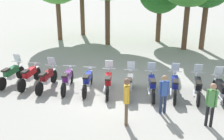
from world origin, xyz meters
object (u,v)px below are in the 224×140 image
(motorcycle_8, at_px, (175,85))
(person_2, at_px, (211,102))
(person_0, at_px, (127,98))
(motorcycle_3, at_px, (67,79))
(motorcycle_7, at_px, (152,85))
(motorcycle_0, at_px, (11,74))
(motorcycle_9, at_px, (198,87))
(motorcycle_4, at_px, (88,81))
(motorcycle_10, at_px, (221,90))
(motorcycle_2, at_px, (47,78))
(motorcycle_6, at_px, (130,83))
(motorcycle_1, at_px, (30,76))
(motorcycle_5, at_px, (108,82))
(person_1, at_px, (164,92))

(motorcycle_8, distance_m, person_2, 2.66)
(motorcycle_8, height_order, person_0, person_0)
(motorcycle_3, distance_m, person_0, 4.11)
(motorcycle_7, bearing_deg, motorcycle_0, 81.68)
(motorcycle_9, bearing_deg, motorcycle_4, 94.46)
(motorcycle_9, relative_size, person_2, 1.30)
(motorcycle_10, bearing_deg, person_0, 117.39)
(motorcycle_2, height_order, person_2, person_2)
(motorcycle_3, xyz_separation_m, motorcycle_6, (2.93, 0.29, 0.01))
(motorcycle_1, relative_size, motorcycle_4, 1.01)
(person_0, bearing_deg, motorcycle_4, -53.94)
(motorcycle_1, bearing_deg, motorcycle_6, -89.71)
(motorcycle_5, distance_m, motorcycle_8, 2.97)
(motorcycle_3, distance_m, motorcycle_6, 2.95)
(motorcycle_4, xyz_separation_m, person_1, (3.59, -1.17, 0.43))
(motorcycle_0, distance_m, motorcycle_8, 7.86)
(motorcycle_10, bearing_deg, motorcycle_3, 82.52)
(motorcycle_4, xyz_separation_m, motorcycle_7, (2.93, 0.35, 0.01))
(motorcycle_9, xyz_separation_m, person_0, (-2.49, -3.05, 0.57))
(motorcycle_10, bearing_deg, person_2, 152.66)
(motorcycle_0, distance_m, motorcycle_6, 5.88)
(motorcycle_1, relative_size, motorcycle_9, 1.00)
(motorcycle_3, bearing_deg, person_1, -114.79)
(person_2, bearing_deg, motorcycle_2, -84.74)
(motorcycle_4, height_order, motorcycle_9, motorcycle_9)
(person_1, distance_m, person_2, 1.78)
(motorcycle_4, height_order, person_2, person_2)
(motorcycle_2, height_order, motorcycle_5, same)
(motorcycle_3, xyz_separation_m, person_0, (3.38, -2.28, 0.58))
(motorcycle_10, relative_size, person_2, 1.27)
(motorcycle_9, bearing_deg, person_1, 141.39)
(motorcycle_7, bearing_deg, person_0, 155.72)
(motorcycle_4, relative_size, motorcycle_10, 1.01)
(motorcycle_10, bearing_deg, motorcycle_5, 82.70)
(motorcycle_7, bearing_deg, motorcycle_5, 84.15)
(motorcycle_6, bearing_deg, motorcycle_5, 87.66)
(motorcycle_5, bearing_deg, motorcycle_1, 80.55)
(motorcycle_9, bearing_deg, motorcycle_0, 92.59)
(motorcycle_4, distance_m, person_0, 3.43)
(motorcycle_0, distance_m, person_0, 6.68)
(motorcycle_3, bearing_deg, motorcycle_5, -95.90)
(motorcycle_0, height_order, motorcycle_3, motorcycle_0)
(motorcycle_0, xyz_separation_m, motorcycle_2, (1.95, -0.02, 0.00))
(motorcycle_3, bearing_deg, motorcycle_0, 81.23)
(motorcycle_2, distance_m, motorcycle_3, 0.99)
(motorcycle_5, relative_size, motorcycle_9, 0.98)
(motorcycle_0, distance_m, motorcycle_3, 2.93)
(motorcycle_4, xyz_separation_m, motorcycle_10, (5.86, 0.63, 0.01))
(motorcycle_9, bearing_deg, motorcycle_7, 96.02)
(motorcycle_8, bearing_deg, motorcycle_9, -88.28)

